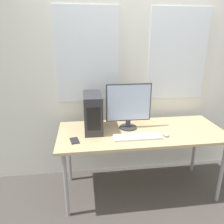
# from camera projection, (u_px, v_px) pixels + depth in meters

# --- Properties ---
(ground_plane) EXTENTS (14.00, 14.00, 0.00)m
(ground_plane) POSITION_uv_depth(u_px,v_px,m) (148.00, 213.00, 2.29)
(ground_plane) COLOR #47423D
(wall_back) EXTENTS (8.00, 0.07, 2.70)m
(wall_back) POSITION_uv_depth(u_px,v_px,m) (133.00, 71.00, 2.68)
(wall_back) COLOR silver
(wall_back) RESTS_ON ground_plane
(desk) EXTENTS (1.81, 0.76, 0.77)m
(desk) POSITION_uv_depth(u_px,v_px,m) (141.00, 136.00, 2.41)
(desk) COLOR tan
(desk) RESTS_ON ground_plane
(pc_tower) EXTENTS (0.19, 0.41, 0.41)m
(pc_tower) POSITION_uv_depth(u_px,v_px,m) (93.00, 112.00, 2.36)
(pc_tower) COLOR #2D2D33
(pc_tower) RESTS_ON desk
(monitor_main) EXTENTS (0.49, 0.20, 0.51)m
(monitor_main) POSITION_uv_depth(u_px,v_px,m) (129.00, 105.00, 2.38)
(monitor_main) COLOR #333338
(monitor_main) RESTS_ON desk
(keyboard) EXTENTS (0.49, 0.15, 0.02)m
(keyboard) POSITION_uv_depth(u_px,v_px,m) (137.00, 137.00, 2.23)
(keyboard) COLOR silver
(keyboard) RESTS_ON desk
(mouse) EXTENTS (0.06, 0.10, 0.03)m
(mouse) POSITION_uv_depth(u_px,v_px,m) (166.00, 134.00, 2.27)
(mouse) COLOR #B2B2B7
(mouse) RESTS_ON desk
(cell_phone) EXTENTS (0.11, 0.15, 0.01)m
(cell_phone) POSITION_uv_depth(u_px,v_px,m) (75.00, 141.00, 2.16)
(cell_phone) COLOR #232328
(cell_phone) RESTS_ON desk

